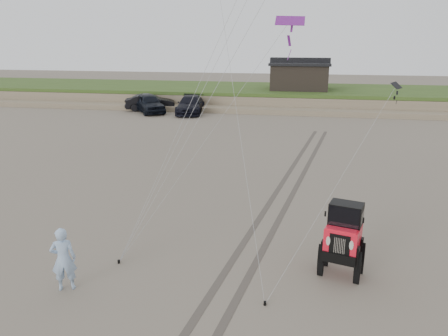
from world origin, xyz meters
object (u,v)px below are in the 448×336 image
Objects in this scene: truck_a at (149,103)px; truck_b at (150,102)px; cabin at (299,75)px; jeep at (342,248)px; truck_c at (190,105)px; man at (63,259)px.

truck_b is (-0.36, 1.32, -0.09)m from truck_a.
cabin reaches higher than truck_a.
jeep is (16.91, -29.76, 0.12)m from truck_b.
truck_c reaches higher than truck_b.
truck_c is at bearing -33.57° from truck_a.
cabin is at bearing -122.38° from man.
truck_a reaches higher than truck_c.
truck_b is at bearing 135.16° from jeep.
truck_a reaches higher than truck_b.
truck_a is 31.89m from man.
man is (8.85, -32.07, 0.17)m from truck_b.
truck_c is at bearing -143.30° from cabin.
jeep is at bearing -96.67° from truck_a.
truck_a is at bearing 176.35° from truck_c.
truck_a is at bearing -151.34° from cabin.
man is at bearing 178.61° from truck_b.
truck_a is 1.05× the size of jeep.
cabin is at bearing 29.75° from truck_c.
truck_c is (4.54, -1.08, 0.03)m from truck_b.
truck_b is at bearing -156.06° from cabin.
truck_b is at bearing -98.17° from man.
man is at bearing -98.78° from cabin.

